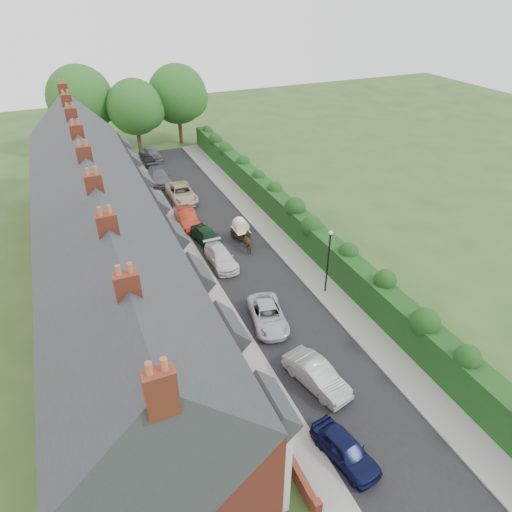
{
  "coord_description": "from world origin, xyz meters",
  "views": [
    {
      "loc": [
        -12.01,
        -18.9,
        20.03
      ],
      "look_at": [
        -0.68,
        7.39,
        2.2
      ],
      "focal_mm": 32.0,
      "sensor_mm": 36.0,
      "label": 1
    }
  ],
  "objects": [
    {
      "name": "car_grey",
      "position": [
        -3.0,
        29.4,
        0.75
      ],
      "size": [
        2.42,
        5.27,
        1.49
      ],
      "primitive_type": "imported",
      "rotation": [
        0.0,
        0.0,
        -0.06
      ],
      "color": "#56585E",
      "rests_on": "ground"
    },
    {
      "name": "horse_cart",
      "position": [
        0.6,
        13.72,
        1.15
      ],
      "size": [
        1.26,
        2.78,
        2.01
      ],
      "color": "black",
      "rests_on": "ground"
    },
    {
      "name": "car_green",
      "position": [
        -2.34,
        14.3,
        0.68
      ],
      "size": [
        2.17,
        4.2,
        1.37
      ],
      "primitive_type": "imported",
      "rotation": [
        0.0,
        0.0,
        0.14
      ],
      "color": "black",
      "rests_on": "ground"
    },
    {
      "name": "car_white",
      "position": [
        -2.35,
        10.6,
        0.65
      ],
      "size": [
        1.86,
        4.49,
        1.3
      ],
      "primitive_type": "imported",
      "rotation": [
        0.0,
        0.0,
        0.01
      ],
      "color": "silver",
      "rests_on": "ground"
    },
    {
      "name": "pavement_hedge_side",
      "position": [
        3.6,
        11.0,
        0.06
      ],
      "size": [
        2.2,
        58.0,
        0.12
      ],
      "primitive_type": "cube",
      "color": "gray",
      "rests_on": "ground"
    },
    {
      "name": "car_silver_b",
      "position": [
        -1.91,
        2.53,
        0.64
      ],
      "size": [
        2.99,
        4.96,
        1.29
      ],
      "primitive_type": "imported",
      "rotation": [
        0.0,
        0.0,
        -0.19
      ],
      "color": "silver",
      "rests_on": "ground"
    },
    {
      "name": "lamppost",
      "position": [
        3.4,
        4.0,
        3.3
      ],
      "size": [
        0.32,
        0.32,
        5.16
      ],
      "color": "black",
      "rests_on": "ground"
    },
    {
      "name": "car_beige",
      "position": [
        -1.96,
        23.8,
        0.76
      ],
      "size": [
        2.56,
        5.46,
        1.51
      ],
      "primitive_type": "imported",
      "rotation": [
        0.0,
        0.0,
        -0.01
      ],
      "color": "tan",
      "rests_on": "ground"
    },
    {
      "name": "ground",
      "position": [
        0.0,
        0.0,
        0.0
      ],
      "size": [
        140.0,
        140.0,
        0.0
      ],
      "primitive_type": "plane",
      "color": "#2D4C1E",
      "rests_on": "ground"
    },
    {
      "name": "car_red",
      "position": [
        -3.0,
        18.2,
        0.75
      ],
      "size": [
        1.72,
        4.59,
        1.5
      ],
      "primitive_type": "imported",
      "rotation": [
        0.0,
        0.0,
        -0.03
      ],
      "color": "maroon",
      "rests_on": "ground"
    },
    {
      "name": "tree_far_right",
      "position": [
        3.39,
        42.08,
        6.31
      ],
      "size": [
        7.98,
        7.6,
        10.31
      ],
      "color": "#332316",
      "rests_on": "ground"
    },
    {
      "name": "garden_wall_row",
      "position": [
        -5.35,
        10.0,
        0.46
      ],
      "size": [
        0.35,
        40.35,
        1.1
      ],
      "color": "brown",
      "rests_on": "ground"
    },
    {
      "name": "hedge",
      "position": [
        5.4,
        11.0,
        1.6
      ],
      "size": [
        2.1,
        58.0,
        2.85
      ],
      "color": "#103410",
      "rests_on": "ground"
    },
    {
      "name": "tree_far_back",
      "position": [
        -8.59,
        43.08,
        6.62
      ],
      "size": [
        8.4,
        8.0,
        10.82
      ],
      "color": "#332316",
      "rests_on": "ground"
    },
    {
      "name": "car_extra_far",
      "position": [
        -2.16,
        37.0,
        0.72
      ],
      "size": [
        2.34,
        4.44,
        1.44
      ],
      "primitive_type": "imported",
      "rotation": [
        0.0,
        0.0,
        0.16
      ],
      "color": "#585B5F",
      "rests_on": "ground"
    },
    {
      "name": "pavement_house_side",
      "position": [
        -4.35,
        11.0,
        0.06
      ],
      "size": [
        1.7,
        58.0,
        0.12
      ],
      "primitive_type": "cube",
      "color": "gray",
      "rests_on": "ground"
    },
    {
      "name": "road",
      "position": [
        -0.5,
        11.0,
        0.01
      ],
      "size": [
        6.0,
        58.0,
        0.02
      ],
      "primitive_type": "cube",
      "color": "black",
      "rests_on": "ground"
    },
    {
      "name": "tree_far_left",
      "position": [
        -2.65,
        40.08,
        5.71
      ],
      "size": [
        7.14,
        6.8,
        9.29
      ],
      "color": "#332316",
      "rests_on": "ground"
    },
    {
      "name": "horse",
      "position": [
        0.6,
        11.8,
        0.75
      ],
      "size": [
        0.9,
        1.82,
        1.5
      ],
      "primitive_type": "imported",
      "rotation": [
        0.0,
        0.0,
        3.09
      ],
      "color": "#50391D",
      "rests_on": "ground"
    },
    {
      "name": "kerb_hedge_side",
      "position": [
        2.55,
        11.0,
        0.07
      ],
      "size": [
        0.18,
        58.0,
        0.13
      ],
      "primitive_type": "cube",
      "color": "gray",
      "rests_on": "ground"
    },
    {
      "name": "kerb_house_side",
      "position": [
        -3.55,
        11.0,
        0.07
      ],
      "size": [
        0.18,
        58.0,
        0.13
      ],
      "primitive_type": "cube",
      "color": "gray",
      "rests_on": "ground"
    },
    {
      "name": "terrace_row",
      "position": [
        -10.87,
        9.98,
        4.47
      ],
      "size": [
        9.05,
        40.5,
        11.5
      ],
      "color": "maroon",
      "rests_on": "ground"
    },
    {
      "name": "car_navy",
      "position": [
        -2.71,
        -8.09,
        0.66
      ],
      "size": [
        2.27,
        4.09,
        1.32
      ],
      "primitive_type": "imported",
      "rotation": [
        0.0,
        0.0,
        0.19
      ],
      "color": "black",
      "rests_on": "ground"
    },
    {
      "name": "car_silver_a",
      "position": [
        -1.63,
        -3.47,
        0.72
      ],
      "size": [
        2.56,
        4.63,
        1.45
      ],
      "primitive_type": "imported",
      "rotation": [
        0.0,
        0.0,
        0.25
      ],
      "color": "#A7A7AC",
      "rests_on": "ground"
    },
    {
      "name": "car_black",
      "position": [
        -3.0,
        35.0,
        0.64
      ],
      "size": [
        1.86,
        3.87,
        1.28
      ],
      "primitive_type": "imported",
      "rotation": [
        0.0,
        0.0,
        0.1
      ],
      "color": "black",
      "rests_on": "ground"
    }
  ]
}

